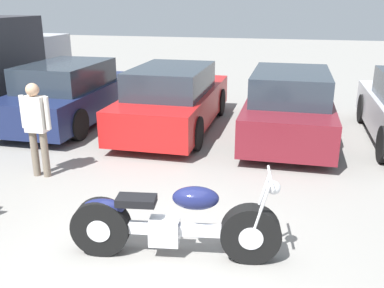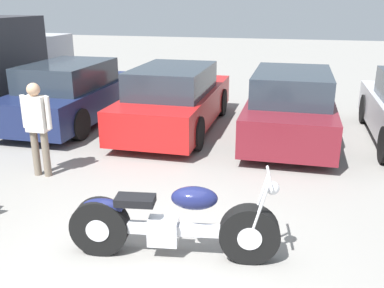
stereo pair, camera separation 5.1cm
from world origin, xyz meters
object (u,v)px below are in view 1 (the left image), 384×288
Objects in this scene: motorcycle at (172,224)px; parked_car_navy at (72,94)px; parked_car_red at (174,100)px; parked_car_maroon at (289,105)px; person_standing at (36,123)px.

parked_car_navy is at bearing 127.81° from motorcycle.
parked_car_maroon is at bearing 0.41° from parked_car_red.
motorcycle is 0.53× the size of parked_car_maroon.
motorcycle is at bearing -32.83° from person_standing.
person_standing is (-1.43, -3.20, 0.24)m from parked_car_red.
parked_car_navy and parked_car_maroon have the same top height.
parked_car_red is (2.55, -0.04, 0.00)m from parked_car_navy.
parked_car_maroon is (5.10, -0.03, 0.00)m from parked_car_navy.
parked_car_maroon is 5.12m from person_standing.
motorcycle is 3.36m from person_standing.
person_standing is at bearing 147.17° from motorcycle.
parked_car_maroon reaches higher than motorcycle.
parked_car_navy is 3.44m from person_standing.
parked_car_navy is 1.00× the size of parked_car_maroon.
parked_car_navy is at bearing 179.00° from parked_car_red.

